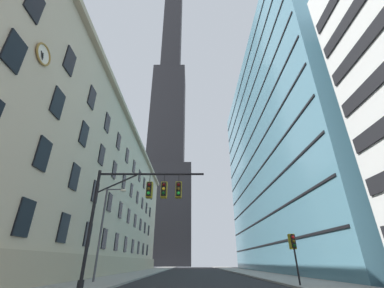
{
  "coord_description": "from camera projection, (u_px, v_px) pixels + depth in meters",
  "views": [
    {
      "loc": [
        -0.78,
        -12.28,
        1.56
      ],
      "look_at": [
        -0.84,
        27.4,
        20.74
      ],
      "focal_mm": 22.88,
      "sensor_mm": 36.0,
      "label": 1
    }
  ],
  "objects": [
    {
      "name": "station_building",
      "position": [
        81.0,
        193.0,
        38.48
      ],
      "size": [
        15.23,
        63.42,
        22.74
      ],
      "color": "#BCAF93",
      "rests_on": "ground"
    },
    {
      "name": "traffic_light_near_right",
      "position": [
        293.0,
        244.0,
        17.7
      ],
      "size": [
        0.4,
        0.63,
        3.28
      ],
      "color": "black",
      "rests_on": "sidewalk_right"
    },
    {
      "name": "traffic_signal_mast",
      "position": [
        144.0,
        199.0,
        15.8
      ],
      "size": [
        7.21,
        0.63,
        7.0
      ],
      "color": "black",
      "rests_on": "sidewalk_left"
    },
    {
      "name": "dark_skyscraper",
      "position": [
        168.0,
        139.0,
        125.54
      ],
      "size": [
        24.77,
        24.77,
        198.07
      ],
      "color": "black",
      "rests_on": "ground"
    },
    {
      "name": "glass_office_midrise",
      "position": [
        292.0,
        150.0,
        48.7
      ],
      "size": [
        16.31,
        51.73,
        43.37
      ],
      "color": "teal",
      "rests_on": "ground"
    },
    {
      "name": "street_lamppost",
      "position": [
        105.0,
        223.0,
        21.36
      ],
      "size": [
        1.87,
        0.32,
        7.63
      ],
      "color": "#47474C",
      "rests_on": "sidewalk_left"
    }
  ]
}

